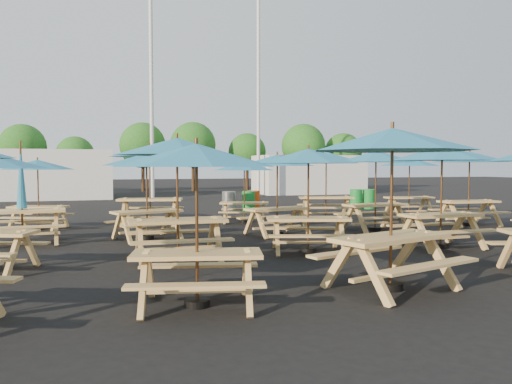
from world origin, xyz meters
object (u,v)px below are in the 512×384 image
object	(u,v)px
picnic_unit_6	(146,164)
picnic_unit_8	(392,147)
waste_bin_3	(356,199)
picnic_unit_14	(376,160)
picnic_unit_18	(470,160)
picnic_unit_3	(38,168)
picnic_unit_2	(22,202)
picnic_unit_10	(277,164)
waste_bin_2	(248,202)
waste_bin_4	(369,199)
waste_bin_0	(229,202)
picnic_unit_4	(196,163)
picnic_unit_19	(410,165)
waste_bin_1	(253,201)
picnic_unit_13	(442,158)
picnic_unit_9	(308,161)
picnic_unit_15	(326,160)
picnic_unit_11	(244,169)
picnic_unit_5	(177,152)
picnic_unit_7	(150,155)

from	to	relation	value
picnic_unit_6	picnic_unit_8	bearing A→B (deg)	-83.14
waste_bin_3	picnic_unit_6	bearing A→B (deg)	-145.08
picnic_unit_14	picnic_unit_18	size ratio (longest dim) A/B	1.04
picnic_unit_3	picnic_unit_2	bearing A→B (deg)	-71.88
picnic_unit_3	picnic_unit_6	world-z (taller)	picnic_unit_6
picnic_unit_2	picnic_unit_10	distance (m)	6.49
picnic_unit_10	waste_bin_2	bearing A→B (deg)	68.78
picnic_unit_2	waste_bin_3	bearing A→B (deg)	23.34
picnic_unit_8	picnic_unit_18	size ratio (longest dim) A/B	1.27
picnic_unit_8	waste_bin_4	xyz separation A→B (m)	(6.95, 12.96, -1.74)
waste_bin_0	waste_bin_3	size ratio (longest dim) A/B	1.00
picnic_unit_4	waste_bin_2	world-z (taller)	picnic_unit_4
picnic_unit_4	picnic_unit_19	xyz separation A→B (m)	(9.61, 9.49, 0.01)
waste_bin_1	waste_bin_2	bearing A→B (deg)	-129.88
picnic_unit_13	picnic_unit_19	distance (m)	7.21
picnic_unit_2	waste_bin_3	size ratio (longest dim) A/B	2.91
picnic_unit_9	picnic_unit_15	size ratio (longest dim) A/B	0.94
picnic_unit_14	picnic_unit_18	bearing A→B (deg)	-0.75
picnic_unit_15	waste_bin_2	xyz separation A→B (m)	(-1.89, 3.37, -1.67)
picnic_unit_6	picnic_unit_19	size ratio (longest dim) A/B	1.16
picnic_unit_10	picnic_unit_13	size ratio (longest dim) A/B	1.07
picnic_unit_13	picnic_unit_4	bearing A→B (deg)	-155.23
picnic_unit_13	picnic_unit_10	bearing A→B (deg)	130.73
picnic_unit_6	picnic_unit_11	size ratio (longest dim) A/B	1.10
picnic_unit_5	picnic_unit_18	world-z (taller)	picnic_unit_5
waste_bin_2	picnic_unit_6	bearing A→B (deg)	-125.20
picnic_unit_2	picnic_unit_6	xyz separation A→B (m)	(2.95, -0.03, 0.92)
picnic_unit_2	picnic_unit_13	world-z (taller)	picnic_unit_2
waste_bin_1	waste_bin_3	world-z (taller)	same
picnic_unit_11	picnic_unit_14	bearing A→B (deg)	-26.69
picnic_unit_6	picnic_unit_14	xyz separation A→B (m)	(6.50, -0.20, 0.11)
picnic_unit_15	picnic_unit_19	world-z (taller)	picnic_unit_15
picnic_unit_4	picnic_unit_11	size ratio (longest dim) A/B	1.01
picnic_unit_5	picnic_unit_10	size ratio (longest dim) A/B	0.94
picnic_unit_3	picnic_unit_10	size ratio (longest dim) A/B	1.00
waste_bin_4	picnic_unit_7	bearing A→B (deg)	-160.48
picnic_unit_6	waste_bin_3	bearing A→B (deg)	15.63
picnic_unit_6	picnic_unit_14	size ratio (longest dim) A/B	1.11
picnic_unit_8	waste_bin_2	size ratio (longest dim) A/B	3.62
picnic_unit_15	picnic_unit_11	bearing A→B (deg)	-160.26
picnic_unit_7	picnic_unit_15	distance (m)	6.10
picnic_unit_5	picnic_unit_10	world-z (taller)	picnic_unit_5
picnic_unit_9	picnic_unit_15	distance (m)	6.86
picnic_unit_9	picnic_unit_19	size ratio (longest dim) A/B	1.15
picnic_unit_10	waste_bin_0	xyz separation A→B (m)	(0.23, 6.61, -1.51)
picnic_unit_9	picnic_unit_14	distance (m)	4.30
picnic_unit_4	picnic_unit_19	distance (m)	13.51
picnic_unit_6	waste_bin_0	world-z (taller)	picnic_unit_6
picnic_unit_11	waste_bin_0	world-z (taller)	picnic_unit_11
picnic_unit_9	picnic_unit_13	world-z (taller)	picnic_unit_13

